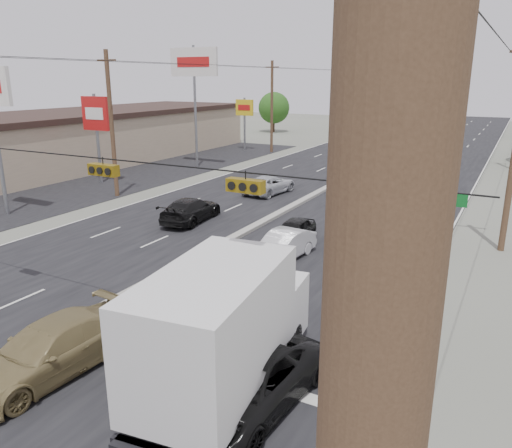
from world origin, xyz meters
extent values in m
plane|color=#606356|center=(0.00, 0.00, 0.00)|extent=(200.00, 200.00, 0.00)
cube|color=black|center=(0.00, 30.00, 0.00)|extent=(20.00, 160.00, 0.02)
cube|color=gray|center=(0.00, 30.00, 0.10)|extent=(0.50, 160.00, 0.20)
cube|color=tan|center=(-26.00, 25.00, 2.30)|extent=(12.00, 42.00, 4.60)
cube|color=black|center=(-17.00, 25.00, 0.00)|extent=(10.00, 42.00, 0.02)
cylinder|color=#422D1E|center=(-12.50, 15.00, 5.00)|extent=(0.30, 0.30, 10.00)
cube|color=#422D1E|center=(-12.50, 15.00, 9.30)|extent=(1.60, 0.12, 0.12)
cylinder|color=#422D1E|center=(-12.50, 40.00, 5.00)|extent=(0.30, 0.30, 10.00)
cube|color=#422D1E|center=(-12.50, 40.00, 9.30)|extent=(1.60, 0.12, 0.12)
cylinder|color=black|center=(0.00, 0.00, 5.80)|extent=(25.00, 0.04, 0.04)
cube|color=#72590C|center=(1.50, 0.00, 5.45)|extent=(1.05, 0.30, 0.35)
cube|color=#72590C|center=(6.50, 0.00, 5.45)|extent=(1.05, 0.30, 0.35)
cube|color=#0C591E|center=(11.30, 0.00, 5.65)|extent=(1.20, 0.04, 0.28)
cylinder|color=slate|center=(-17.00, 18.00, 3.50)|extent=(0.24, 0.24, 7.00)
cube|color=#B21414|center=(-17.00, 18.00, 5.50)|extent=(2.60, 0.25, 2.60)
cylinder|color=slate|center=(-14.50, 28.00, 5.50)|extent=(0.24, 0.24, 11.00)
cube|color=silver|center=(-14.50, 28.00, 9.55)|extent=(5.00, 0.25, 2.50)
cylinder|color=slate|center=(-16.00, 40.00, 3.00)|extent=(0.24, 0.24, 6.00)
cube|color=gold|center=(-16.00, 40.00, 4.90)|extent=(2.20, 0.25, 1.80)
cylinder|color=#382619|center=(-22.00, 60.00, 1.08)|extent=(0.28, 0.28, 2.16)
sphere|color=#1D4B14|center=(-22.00, 60.00, 3.72)|extent=(4.80, 4.80, 4.80)
cube|color=black|center=(6.52, -1.03, 0.47)|extent=(3.23, 7.50, 0.26)
cube|color=silver|center=(6.62, -1.86, 2.23)|extent=(3.19, 5.46, 2.91)
cube|color=silver|center=(6.21, 1.60, 1.30)|extent=(2.71, 2.25, 1.87)
cylinder|color=black|center=(5.15, 1.21, 0.47)|extent=(0.42, 0.96, 0.93)
cylinder|color=black|center=(7.32, 1.47, 0.47)|extent=(0.42, 0.96, 0.93)
cylinder|color=black|center=(5.71, -3.43, 0.47)|extent=(0.42, 0.96, 0.93)
cylinder|color=black|center=(7.87, -3.17, 0.47)|extent=(0.42, 0.96, 0.93)
imported|color=olive|center=(1.70, -2.83, 0.76)|extent=(2.60, 5.38, 1.51)
imported|color=#9E090A|center=(2.51, 4.04, 0.61)|extent=(1.31, 3.73, 1.23)
imported|color=black|center=(7.43, -1.51, 0.70)|extent=(2.73, 5.21, 1.40)
imported|color=black|center=(3.00, 11.22, 0.61)|extent=(1.52, 3.63, 1.23)
imported|color=silver|center=(3.55, 8.76, 0.66)|extent=(1.90, 4.18, 1.33)
imported|color=#B3B5BB|center=(6.70, 13.82, 0.71)|extent=(2.73, 5.26, 1.42)
imported|color=black|center=(-3.96, 12.06, 0.70)|extent=(2.44, 5.00, 1.40)
imported|color=silver|center=(-3.23, 20.90, 0.66)|extent=(2.71, 4.94, 1.31)
camera|label=1|loc=(12.76, -11.17, 8.16)|focal=35.00mm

